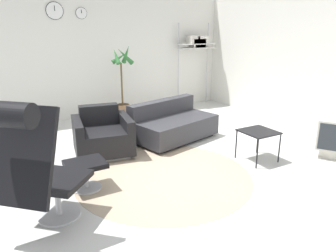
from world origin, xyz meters
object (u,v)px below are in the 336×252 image
Objects in this scene: side_table at (259,134)px; couch_low at (172,125)px; armchair_red at (103,137)px; crt_television at (334,136)px; shelf_unit at (197,44)px; lounge_chair at (30,156)px; ottoman at (86,169)px; potted_plant at (123,92)px.

couch_low is at bearing 112.72° from side_table.
armchair_red is 2.36m from side_table.
crt_television is at bearing 117.93° from couch_low.
crt_television is 0.33× the size of shelf_unit.
lounge_chair reaches higher than side_table.
couch_low is at bearing 29.74° from ottoman.
side_table is (3.13, 0.31, -0.41)m from lounge_chair.
side_table is at bearing -74.19° from potted_plant.
armchair_red is (0.56, 0.99, 0.02)m from ottoman.
couch_low reaches higher than ottoman.
armchair_red is 1.48× the size of crt_television.
shelf_unit reaches higher than potted_plant.
armchair_red is at bearing -10.88° from couch_low.
potted_plant reaches higher than side_table.
ottoman is 0.24× the size of shelf_unit.
ottoman is at bearing 171.05° from side_table.
ottoman is 2.14m from couch_low.
ottoman is 0.48× the size of armchair_red.
couch_low is 2.57m from crt_television.
lounge_chair reaches higher than armchair_red.
shelf_unit is (2.07, 0.29, 0.92)m from potted_plant.
side_table is (0.61, -1.45, 0.17)m from couch_low.
lounge_chair is 3.13m from couch_low.
shelf_unit reaches higher than armchair_red.
couch_low reaches higher than crt_television.
lounge_chair is 1.11m from ottoman.
potted_plant is (1.60, 2.68, 0.32)m from ottoman.
side_table is at bearing 34.77° from crt_television.
shelf_unit is at bearing 7.88° from potted_plant.
couch_low is at bearing -133.53° from shelf_unit.
armchair_red reaches higher than side_table.
crt_television is at bearing -13.37° from ottoman.
potted_plant is (1.04, 1.69, 0.30)m from armchair_red.
lounge_chair is 4.07m from potted_plant.
shelf_unit is at bearing 70.29° from side_table.
armchair_red is at bearing 97.75° from lounge_chair.
lounge_chair is 2.11× the size of crt_television.
ottoman is at bearing 70.57° from armchair_red.
side_table is at bearing 98.73° from couch_low.
side_table is 0.31× the size of potted_plant.
lounge_chair is 0.70× the size of shelf_unit.
lounge_chair is at bearing 64.00° from armchair_red.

